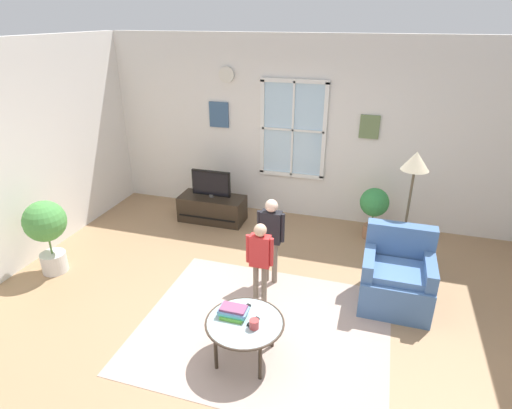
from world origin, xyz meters
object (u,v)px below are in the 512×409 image
Objects in this scene: potted_plant_by_window at (374,206)px; coffee_table at (245,324)px; armchair at (396,278)px; cup at (254,324)px; television at (211,183)px; person_black_shirt at (271,232)px; floor_lamp at (414,174)px; book_stack at (234,312)px; remote_near_books at (253,322)px; person_red_shirt at (260,256)px; tv_stand at (212,208)px; potted_plant_corner at (46,228)px; remote_near_cup at (245,308)px.

coffee_table is at bearing -110.03° from potted_plant_by_window.
cup is (-1.25, -1.37, 0.14)m from armchair.
potted_plant_by_window is at bearing 69.97° from coffee_table.
person_black_shirt is (1.33, -1.38, 0.06)m from television.
person_black_shirt is at bearing -155.35° from floor_lamp.
book_stack is at bearing -139.59° from armchair.
television reaches higher than potted_plant_by_window.
remote_near_books is 0.14× the size of person_red_shirt.
coffee_table is 1.33m from person_black_shirt.
cup is 0.64× the size of remote_near_books.
tv_stand is 3.73× the size of book_stack.
television is 0.56× the size of person_black_shirt.
coffee_table is at bearing -61.81° from tv_stand.
cup is at bearing -14.70° from potted_plant_corner.
coffee_table is 2.92m from potted_plant_corner.
person_black_shirt is (-1.46, -0.02, 0.37)m from armchair.
floor_lamp reaches higher than armchair.
book_stack is 2.78m from potted_plant_corner.
coffee_table is 0.77× the size of potted_plant_corner.
person_black_shirt reaches higher than remote_near_cup.
television is 0.84× the size of coffee_table.
potted_plant_corner reaches higher than remote_near_cup.
armchair is 4.23m from potted_plant_corner.
remote_near_books is at bearing -13.62° from potted_plant_corner.
television is at bearing 54.74° from potted_plant_corner.
potted_plant_by_window is at bearing 67.38° from book_stack.
potted_plant_corner is (-2.72, -0.11, -0.02)m from person_red_shirt.
television reaches higher than book_stack.
armchair is 6.21× the size of remote_near_books.
floor_lamp is at bearing 84.88° from armchair.
potted_plant_corner is at bearing -125.22° from tv_stand.
coffee_table is 8.38× the size of cup.
person_red_shirt is (0.03, 0.78, 0.17)m from book_stack.
potted_plant_corner reaches higher than coffee_table.
book_stack is 0.25× the size of person_black_shirt.
book_stack is at bearing -63.50° from television.
tv_stand is at bearing 125.90° from person_red_shirt.
book_stack is 0.27× the size of person_red_shirt.
potted_plant_by_window reaches higher than tv_stand.
armchair is at bearing 39.01° from remote_near_cup.
potted_plant_by_window is 0.80× the size of potted_plant_corner.
potted_plant_by_window is at bearing 67.80° from remote_near_cup.
cup is 0.06× the size of floor_lamp.
person_red_shirt is (-0.04, 0.66, 0.20)m from remote_near_cup.
television is 0.61× the size of person_red_shirt.
book_stack is 0.17× the size of floor_lamp.
cup is at bearing -132.43° from armchair.
potted_plant_by_window reaches higher than remote_near_cup.
remote_near_books is at bearing -60.41° from tv_stand.
person_black_shirt reaches higher than potted_plant_corner.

